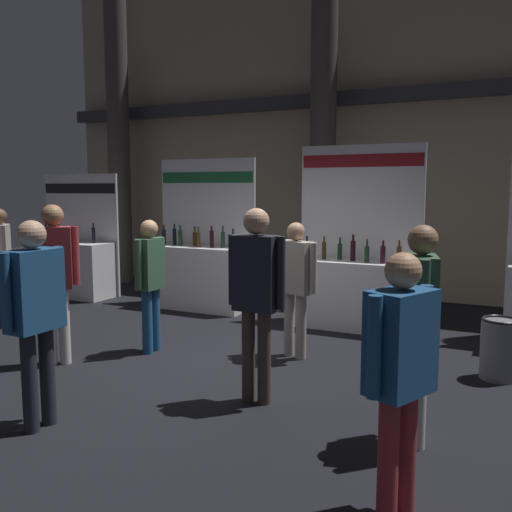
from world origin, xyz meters
name	(u,v)px	position (x,y,z in m)	size (l,w,h in m)	color
ground_plane	(218,355)	(0.00, 0.00, 0.00)	(24.00, 24.00, 0.00)	black
hall_colonnade	(336,120)	(0.00, 4.37, 3.20)	(11.92, 1.19, 6.45)	gray
exhibitor_booth_0	(71,264)	(-4.24, 2.01, 0.59)	(1.72, 0.74, 2.23)	white
exhibitor_booth_1	(199,271)	(-1.58, 2.13, 0.62)	(1.78, 0.66, 2.45)	white
exhibitor_booth_2	(353,285)	(1.07, 2.00, 0.62)	(1.79, 0.66, 2.59)	white
trash_bin	(500,349)	(3.04, 0.56, 0.32)	(0.38, 0.38, 0.64)	slate
visitor_0	(1,256)	(-3.44, -0.15, 1.01)	(0.46, 0.48, 1.69)	navy
visitor_1	(150,276)	(-0.78, -0.23, 0.93)	(0.21, 0.52, 1.60)	navy
visitor_3	(420,316)	(2.53, -1.32, 1.01)	(0.31, 0.54, 1.70)	silver
visitor_4	(55,269)	(-1.44, -1.08, 1.08)	(0.44, 0.44, 1.80)	silver
visitor_5	(256,287)	(1.05, -1.10, 1.08)	(0.57, 0.24, 1.80)	#47382D
visitor_6	(400,362)	(2.60, -2.36, 0.96)	(0.40, 0.53, 1.61)	maroon
visitor_8	(295,278)	(0.85, 0.33, 0.94)	(0.59, 0.36, 1.58)	#ADA393
visitor_9	(35,305)	(-0.32, -2.39, 1.04)	(0.25, 0.61, 1.72)	#23232D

